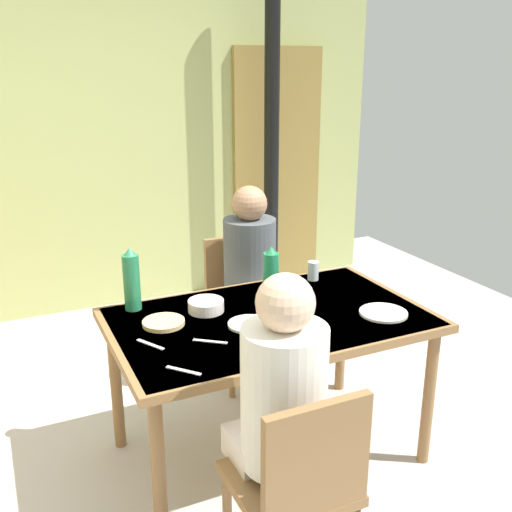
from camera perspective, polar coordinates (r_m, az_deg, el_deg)
name	(u,v)px	position (r m, az deg, el deg)	size (l,w,h in m)	color
ground_plane	(214,474)	(3.00, -4.11, -20.35)	(6.12, 6.12, 0.00)	#BCB4B4
wall_back	(96,130)	(4.65, -15.27, 11.70)	(4.68, 0.10, 2.78)	tan
door_wooden	(277,169)	(5.10, 2.06, 8.39)	(0.80, 0.05, 2.00)	olive
stove_pipe_column	(272,127)	(4.73, 1.53, 12.41)	(0.12, 0.12, 2.78)	black
dining_table	(270,330)	(2.78, 1.32, -7.20)	(1.46, 0.89, 0.75)	olive
chair_near_diner	(299,484)	(2.16, 4.21, -21.16)	(0.40, 0.40, 0.87)	olive
chair_far_diner	(241,299)	(3.59, -1.42, -4.21)	(0.40, 0.40, 0.87)	olive
person_near_diner	(282,392)	(2.09, 2.53, -13.00)	(0.30, 0.37, 0.77)	silver
person_far_diner	(251,262)	(3.37, -0.52, -0.55)	(0.30, 0.37, 0.77)	#4A515B
water_bottle_green_near	(132,281)	(2.83, -11.96, -2.34)	(0.08, 0.08, 0.31)	#257C4E
water_bottle_green_far	(271,275)	(2.88, 1.45, -1.87)	(0.08, 0.08, 0.28)	#1C7B4D
serving_bowl_center	(206,306)	(2.80, -4.87, -4.82)	(0.17, 0.17, 0.06)	silver
dinner_plate_near_left	(249,324)	(2.65, -0.65, -6.62)	(0.19, 0.19, 0.01)	white
dinner_plate_near_right	(383,313)	(2.83, 12.24, -5.40)	(0.22, 0.22, 0.01)	white
drinking_glass_by_near_diner	(313,271)	(3.19, 5.55, -1.43)	(0.06, 0.06, 0.10)	silver
bread_plate_sliced	(164,323)	(2.69, -8.94, -6.38)	(0.19, 0.19, 0.02)	#DBB77A
cutlery_knife_near	(184,371)	(2.30, -7.03, -10.96)	(0.15, 0.02, 0.00)	silver
cutlery_fork_near	(210,341)	(2.51, -4.47, -8.25)	(0.15, 0.02, 0.00)	silver
cutlery_knife_far	(150,344)	(2.52, -10.20, -8.42)	(0.15, 0.02, 0.00)	silver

